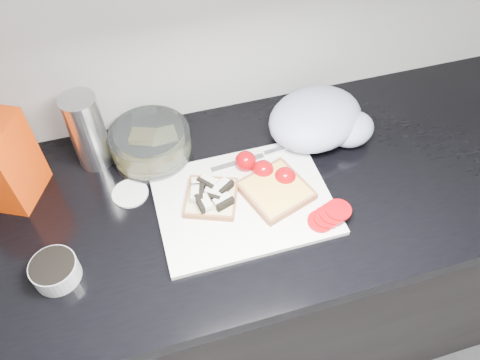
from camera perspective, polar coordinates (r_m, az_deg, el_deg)
name	(u,v)px	position (r m, az deg, el deg)	size (l,w,h in m)	color
base_cabinet	(205,291)	(1.51, -4.29, -13.35)	(3.50, 0.60, 0.86)	black
countertop	(194,206)	(1.12, -5.63, -3.20)	(3.50, 0.64, 0.04)	black
cutting_board	(244,201)	(1.09, 0.44, -2.64)	(0.40, 0.30, 0.01)	white
bread_left	(211,196)	(1.08, -3.57, -1.98)	(0.16, 0.16, 0.04)	beige
bread_right	(276,190)	(1.09, 4.38, -1.28)	(0.18, 0.18, 0.02)	beige
tomato_slices	(329,216)	(1.07, 10.85, -4.29)	(0.11, 0.08, 0.02)	#A10309
knife	(260,156)	(1.17, 2.45, 2.97)	(0.21, 0.03, 0.01)	silver
seed_tub	(55,270)	(1.04, -21.63, -10.17)	(0.10, 0.10, 0.05)	#989D9C
tub_lid	(130,193)	(1.14, -13.24, -1.60)	(0.09, 0.09, 0.01)	silver
glass_bowl	(151,144)	(1.18, -10.78, 4.31)	(0.20, 0.20, 0.08)	silver
steel_canister	(88,132)	(1.17, -18.08, 5.64)	(0.08, 0.08, 0.20)	silver
grocery_bag	(320,120)	(1.22, 9.78, 7.24)	(0.31, 0.28, 0.11)	#AAB4D2
whole_tomatoes	(264,170)	(1.13, 2.99, 1.25)	(0.13, 0.13, 0.05)	#A10309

